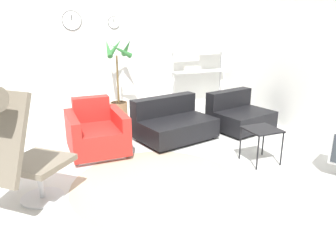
{
  "coord_description": "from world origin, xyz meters",
  "views": [
    {
      "loc": [
        -1.13,
        -3.31,
        1.79
      ],
      "look_at": [
        0.34,
        0.28,
        0.55
      ],
      "focal_mm": 35.0,
      "sensor_mm": 36.0,
      "label": 1
    }
  ],
  "objects_px": {
    "potted_plant": "(119,90)",
    "armchair_red": "(96,134)",
    "couch_low": "(173,125)",
    "couch_second": "(239,116)",
    "shelf_unit": "(205,56)",
    "side_table": "(262,133)",
    "lounge_chair": "(9,140)"
  },
  "relations": [
    {
      "from": "armchair_red",
      "to": "side_table",
      "type": "relative_size",
      "value": 1.88
    },
    {
      "from": "lounge_chair",
      "to": "shelf_unit",
      "type": "relative_size",
      "value": 0.68
    },
    {
      "from": "couch_low",
      "to": "potted_plant",
      "type": "height_order",
      "value": "potted_plant"
    },
    {
      "from": "shelf_unit",
      "to": "potted_plant",
      "type": "bearing_deg",
      "value": -175.14
    },
    {
      "from": "lounge_chair",
      "to": "couch_second",
      "type": "bearing_deg",
      "value": 65.5
    },
    {
      "from": "couch_second",
      "to": "potted_plant",
      "type": "relative_size",
      "value": 0.72
    },
    {
      "from": "armchair_red",
      "to": "couch_second",
      "type": "distance_m",
      "value": 2.46
    },
    {
      "from": "lounge_chair",
      "to": "shelf_unit",
      "type": "distance_m",
      "value": 4.73
    },
    {
      "from": "lounge_chair",
      "to": "couch_low",
      "type": "bearing_deg",
      "value": 75.52
    },
    {
      "from": "lounge_chair",
      "to": "shelf_unit",
      "type": "height_order",
      "value": "shelf_unit"
    },
    {
      "from": "armchair_red",
      "to": "side_table",
      "type": "xyz_separation_m",
      "value": [
        1.93,
        -1.17,
        0.14
      ]
    },
    {
      "from": "lounge_chair",
      "to": "armchair_red",
      "type": "relative_size",
      "value": 1.5
    },
    {
      "from": "couch_low",
      "to": "shelf_unit",
      "type": "xyz_separation_m",
      "value": [
        1.4,
        1.6,
        0.87
      ]
    },
    {
      "from": "lounge_chair",
      "to": "side_table",
      "type": "relative_size",
      "value": 2.82
    },
    {
      "from": "lounge_chair",
      "to": "potted_plant",
      "type": "height_order",
      "value": "potted_plant"
    },
    {
      "from": "side_table",
      "to": "potted_plant",
      "type": "height_order",
      "value": "potted_plant"
    },
    {
      "from": "couch_low",
      "to": "couch_second",
      "type": "xyz_separation_m",
      "value": [
        1.24,
        0.02,
        0.0
      ]
    },
    {
      "from": "potted_plant",
      "to": "shelf_unit",
      "type": "xyz_separation_m",
      "value": [
        1.9,
        0.16,
        0.55
      ]
    },
    {
      "from": "potted_plant",
      "to": "armchair_red",
      "type": "bearing_deg",
      "value": -115.05
    },
    {
      "from": "lounge_chair",
      "to": "shelf_unit",
      "type": "xyz_separation_m",
      "value": [
        3.62,
        3.03,
        0.33
      ]
    },
    {
      "from": "potted_plant",
      "to": "shelf_unit",
      "type": "relative_size",
      "value": 0.78
    },
    {
      "from": "armchair_red",
      "to": "potted_plant",
      "type": "relative_size",
      "value": 0.58
    },
    {
      "from": "lounge_chair",
      "to": "shelf_unit",
      "type": "bearing_deg",
      "value": 82.79
    },
    {
      "from": "couch_low",
      "to": "potted_plant",
      "type": "bearing_deg",
      "value": -84.47
    },
    {
      "from": "lounge_chair",
      "to": "side_table",
      "type": "distance_m",
      "value": 2.96
    },
    {
      "from": "couch_second",
      "to": "potted_plant",
      "type": "bearing_deg",
      "value": -52.95
    },
    {
      "from": "lounge_chair",
      "to": "couch_second",
      "type": "distance_m",
      "value": 3.78
    },
    {
      "from": "shelf_unit",
      "to": "couch_low",
      "type": "bearing_deg",
      "value": -131.1
    },
    {
      "from": "armchair_red",
      "to": "side_table",
      "type": "bearing_deg",
      "value": 148.27
    },
    {
      "from": "side_table",
      "to": "shelf_unit",
      "type": "height_order",
      "value": "shelf_unit"
    },
    {
      "from": "couch_low",
      "to": "side_table",
      "type": "xyz_separation_m",
      "value": [
        0.71,
        -1.28,
        0.18
      ]
    },
    {
      "from": "lounge_chair",
      "to": "couch_low",
      "type": "relative_size",
      "value": 1.01
    }
  ]
}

